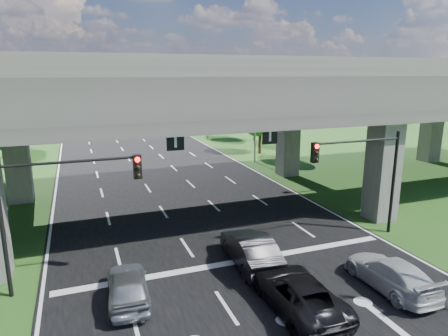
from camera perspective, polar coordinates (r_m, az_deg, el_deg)
ground at (r=17.59m, az=6.10°, el=-18.14°), size 160.00×160.00×0.00m
road at (r=25.99m, az=-3.82°, el=-7.21°), size 18.00×120.00×0.03m
overpass at (r=26.26m, az=-5.37°, el=10.67°), size 80.00×15.00×10.00m
signal_right at (r=23.21m, az=19.46°, el=0.25°), size 5.76×0.54×6.00m
signal_left at (r=18.00m, az=-22.70°, el=-3.76°), size 5.76×0.54×6.00m
streetlight_far at (r=41.12m, az=4.03°, el=8.83°), size 3.38×0.25×10.00m
streetlight_beyond at (r=56.05m, az=-2.84°, el=10.10°), size 3.38×0.25×10.00m
tree_left_far at (r=55.80m, az=-26.93°, el=7.93°), size 4.80×4.80×8.32m
tree_right_near at (r=46.10m, az=5.30°, el=7.63°), size 4.20×4.20×7.28m
tree_right_mid at (r=54.61m, az=4.50°, el=8.22°), size 3.91×3.90×6.76m
tree_right_far at (r=60.51m, az=-2.21°, el=9.39°), size 4.50×4.50×7.80m
car_silver at (r=17.45m, az=-13.56°, el=-15.98°), size 1.93×4.19×1.39m
car_dark at (r=19.80m, az=3.78°, el=-11.54°), size 2.02×4.96×1.60m
car_white at (r=19.28m, az=22.68°, el=-13.77°), size 1.94×4.66×1.35m
car_trailing at (r=16.74m, az=10.56°, el=-17.14°), size 2.46×5.14×1.41m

